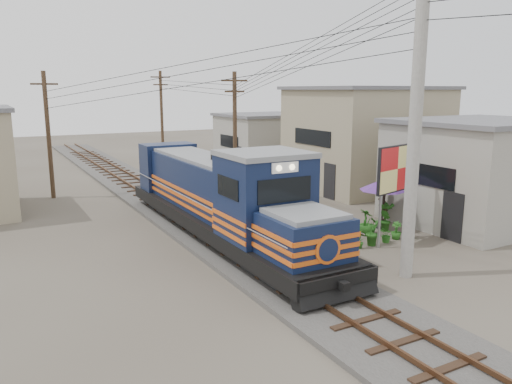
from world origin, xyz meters
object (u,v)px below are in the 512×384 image
market_umbrella (383,185)px  vendor (383,202)px  locomotive (221,199)px  billboard (396,171)px

market_umbrella → vendor: market_umbrella is taller
locomotive → market_umbrella: bearing=-15.9°
locomotive → vendor: size_ratio=8.21×
locomotive → billboard: bearing=-33.0°
billboard → locomotive: bearing=131.4°
locomotive → billboard: locomotive is taller
billboard → market_umbrella: billboard is taller
locomotive → vendor: locomotive is taller
billboard → vendor: size_ratio=2.08×
locomotive → billboard: 6.99m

